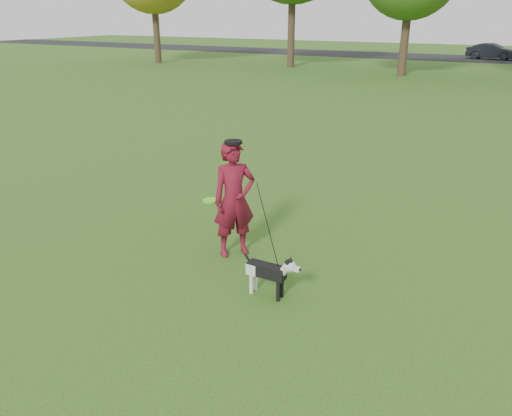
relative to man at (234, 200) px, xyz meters
The scene contains 6 objects.
ground 1.18m from the man, 31.55° to the right, with size 120.00×120.00×0.00m, color #285116.
road 39.62m from the man, 89.07° to the left, with size 120.00×7.00×0.02m, color black.
man is the anchor object (origin of this frame).
dog 1.48m from the man, 39.12° to the right, with size 0.84×0.17×0.64m.
car_mid 39.61m from the man, 89.47° to the left, with size 1.31×3.75×1.24m, color black.
man_held_items 0.93m from the man, 30.05° to the right, with size 1.69×1.01×1.40m.
Camera 1 is at (3.04, -5.69, 3.57)m, focal length 35.00 mm.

